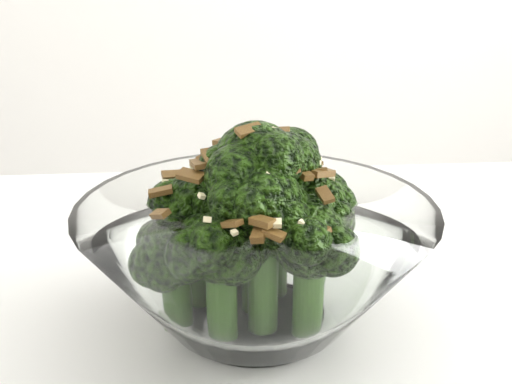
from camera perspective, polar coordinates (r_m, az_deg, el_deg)
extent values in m
cylinder|color=white|center=(0.47, 0.00, -10.30)|extent=(0.09, 0.09, 0.01)
cylinder|color=#2A5015|center=(0.43, 0.56, -6.94)|extent=(0.02, 0.02, 0.07)
sphere|color=#23440C|center=(0.41, 0.59, -0.92)|extent=(0.05, 0.05, 0.05)
cylinder|color=#2A5015|center=(0.49, 4.71, -5.03)|extent=(0.02, 0.02, 0.04)
sphere|color=#23440C|center=(0.48, 4.82, -1.64)|extent=(0.04, 0.04, 0.04)
cylinder|color=#2A5015|center=(0.44, -6.35, -8.34)|extent=(0.02, 0.02, 0.04)
sphere|color=#23440C|center=(0.43, -6.52, -4.74)|extent=(0.04, 0.04, 0.04)
cylinder|color=#2A5015|center=(0.50, -0.29, -4.51)|extent=(0.02, 0.02, 0.04)
sphere|color=#23440C|center=(0.48, -0.30, -1.04)|extent=(0.04, 0.04, 0.04)
cylinder|color=#2A5015|center=(0.46, 4.41, -5.88)|extent=(0.02, 0.02, 0.06)
sphere|color=#23440C|center=(0.44, 4.56, -1.18)|extent=(0.04, 0.04, 0.04)
cylinder|color=#2A5015|center=(0.46, -4.69, -5.86)|extent=(0.02, 0.02, 0.06)
sphere|color=#23440C|center=(0.45, -4.84, -1.31)|extent=(0.05, 0.05, 0.05)
cylinder|color=#2A5015|center=(0.43, -2.74, -8.85)|extent=(0.02, 0.02, 0.05)
sphere|color=#23440C|center=(0.41, -2.83, -4.46)|extent=(0.04, 0.04, 0.04)
cylinder|color=#2A5015|center=(0.47, 1.44, -3.85)|extent=(0.02, 0.02, 0.08)
sphere|color=#23440C|center=(0.45, 1.50, 2.16)|extent=(0.05, 0.05, 0.05)
cylinder|color=#2A5015|center=(0.45, 0.00, -4.67)|extent=(0.02, 0.02, 0.09)
sphere|color=#23440C|center=(0.43, 0.00, 2.20)|extent=(0.05, 0.05, 0.05)
cylinder|color=#2A5015|center=(0.43, 4.19, -8.49)|extent=(0.02, 0.02, 0.05)
sphere|color=#23440C|center=(0.41, 4.33, -3.93)|extent=(0.04, 0.04, 0.04)
cube|color=brown|center=(0.41, 5.55, -0.23)|extent=(0.01, 0.01, 0.01)
cube|color=brown|center=(0.48, 4.38, 2.14)|extent=(0.02, 0.02, 0.01)
cube|color=brown|center=(0.48, 0.91, 2.93)|extent=(0.01, 0.01, 0.01)
cube|color=brown|center=(0.45, 5.08, 1.63)|extent=(0.02, 0.01, 0.01)
cube|color=brown|center=(0.42, 3.05, 3.74)|extent=(0.01, 0.02, 0.01)
cube|color=brown|center=(0.43, -3.96, 2.42)|extent=(0.01, 0.01, 0.01)
cube|color=brown|center=(0.47, 1.98, 3.00)|extent=(0.01, 0.02, 0.01)
cube|color=brown|center=(0.46, 2.07, 3.10)|extent=(0.01, 0.01, 0.00)
cube|color=brown|center=(0.41, -5.22, 1.31)|extent=(0.02, 0.02, 0.01)
cube|color=brown|center=(0.41, -0.52, 4.98)|extent=(0.02, 0.01, 0.01)
cube|color=brown|center=(0.41, 3.89, 1.43)|extent=(0.01, 0.01, 0.01)
cube|color=brown|center=(0.42, -4.61, 2.26)|extent=(0.01, 0.02, 0.01)
cube|color=brown|center=(0.41, -7.67, -1.74)|extent=(0.01, 0.02, 0.01)
cube|color=brown|center=(0.46, 3.57, 2.36)|extent=(0.01, 0.01, 0.01)
cube|color=brown|center=(0.45, -2.64, 3.54)|extent=(0.01, 0.01, 0.01)
cube|color=brown|center=(0.38, -1.92, -2.53)|extent=(0.01, 0.01, 0.01)
cube|color=brown|center=(0.47, 4.16, 1.68)|extent=(0.01, 0.02, 0.01)
cube|color=brown|center=(0.42, 5.23, 1.54)|extent=(0.02, 0.02, 0.01)
cube|color=brown|center=(0.38, 1.44, -3.36)|extent=(0.01, 0.01, 0.01)
cube|color=brown|center=(0.43, 2.18, 4.61)|extent=(0.01, 0.02, 0.01)
cube|color=brown|center=(0.48, 0.94, 2.70)|extent=(0.02, 0.01, 0.01)
cube|color=brown|center=(0.38, 0.50, -2.38)|extent=(0.01, 0.01, 0.00)
cube|color=brown|center=(0.41, 2.65, 1.85)|extent=(0.01, 0.02, 0.01)
cube|color=brown|center=(0.44, -2.44, 3.94)|extent=(0.02, 0.02, 0.00)
cube|color=brown|center=(0.42, 5.06, 1.66)|extent=(0.01, 0.01, 0.01)
cube|color=brown|center=(0.39, 5.14, -3.29)|extent=(0.01, 0.01, 0.01)
cube|color=brown|center=(0.46, -6.72, 1.32)|extent=(0.01, 0.01, 0.01)
cube|color=brown|center=(0.49, -0.97, 2.48)|extent=(0.01, 0.01, 0.00)
cube|color=brown|center=(0.48, -2.04, 2.29)|extent=(0.01, 0.02, 0.01)
cube|color=brown|center=(0.38, 0.24, -3.36)|extent=(0.01, 0.02, 0.01)
cube|color=brown|center=(0.42, -3.69, 2.83)|extent=(0.01, 0.02, 0.01)
cube|color=brown|center=(0.43, -7.64, 0.05)|extent=(0.02, 0.01, 0.01)
cube|color=brown|center=(0.43, -1.56, 4.17)|extent=(0.01, 0.02, 0.01)
cube|color=beige|center=(0.43, -1.37, 4.78)|extent=(0.00, 0.00, 0.00)
cube|color=beige|center=(0.48, -3.01, 2.18)|extent=(0.00, 0.00, 0.00)
cube|color=beige|center=(0.44, -1.28, 4.19)|extent=(0.00, 0.00, 0.00)
cube|color=beige|center=(0.45, 4.09, 2.69)|extent=(0.01, 0.01, 0.00)
cube|color=beige|center=(0.40, 1.42, 1.75)|extent=(0.01, 0.01, 0.00)
cube|color=beige|center=(0.44, 6.10, 1.11)|extent=(0.00, 0.01, 0.00)
cube|color=beige|center=(0.43, 4.89, 2.57)|extent=(0.01, 0.01, 0.01)
cube|color=beige|center=(0.39, -3.91, -2.22)|extent=(0.01, 0.01, 0.01)
cube|color=beige|center=(0.40, -0.37, 1.05)|extent=(0.01, 0.01, 0.01)
cube|color=beige|center=(0.45, 4.89, 2.12)|extent=(0.01, 0.01, 0.00)
cube|color=beige|center=(0.44, -2.78, 3.51)|extent=(0.00, 0.00, 0.00)
cube|color=beige|center=(0.44, -7.23, 0.82)|extent=(0.01, 0.01, 0.00)
cube|color=beige|center=(0.38, -1.74, -3.25)|extent=(0.00, 0.00, 0.00)
cube|color=beige|center=(0.44, -5.00, 2.18)|extent=(0.01, 0.01, 0.01)
cube|color=beige|center=(0.43, 5.33, 1.62)|extent=(0.01, 0.01, 0.00)
cube|color=beige|center=(0.46, 3.07, 3.00)|extent=(0.00, 0.00, 0.00)
cube|color=beige|center=(0.38, 1.71, -2.50)|extent=(0.01, 0.01, 0.00)
cube|color=beige|center=(0.39, 1.09, 1.39)|extent=(0.01, 0.01, 0.00)
cube|color=beige|center=(0.42, 1.34, 4.92)|extent=(0.01, 0.01, 0.01)
cube|color=beige|center=(0.47, 2.62, 2.51)|extent=(0.01, 0.01, 0.01)
cube|color=beige|center=(0.43, -2.80, 3.68)|extent=(0.00, 0.00, 0.00)
cube|color=beige|center=(0.47, -0.09, 3.03)|extent=(0.01, 0.00, 0.00)
cube|color=beige|center=(0.45, 1.62, 4.32)|extent=(0.01, 0.01, 0.01)
cube|color=beige|center=(0.43, 4.94, 2.38)|extent=(0.01, 0.01, 0.00)
cube|color=beige|center=(0.43, -3.92, 3.16)|extent=(0.01, 0.01, 0.01)
cube|color=beige|center=(0.40, -0.77, 1.13)|extent=(0.01, 0.01, 0.01)
cube|color=beige|center=(0.41, -2.93, 2.90)|extent=(0.01, 0.01, 0.00)
cube|color=beige|center=(0.40, -4.37, -0.31)|extent=(0.01, 0.00, 0.00)
cube|color=beige|center=(0.39, 3.70, -2.47)|extent=(0.01, 0.01, 0.00)
cube|color=beige|center=(0.41, -1.31, 3.74)|extent=(0.01, 0.01, 0.00)
cube|color=beige|center=(0.45, -4.96, 1.97)|extent=(0.01, 0.01, 0.00)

